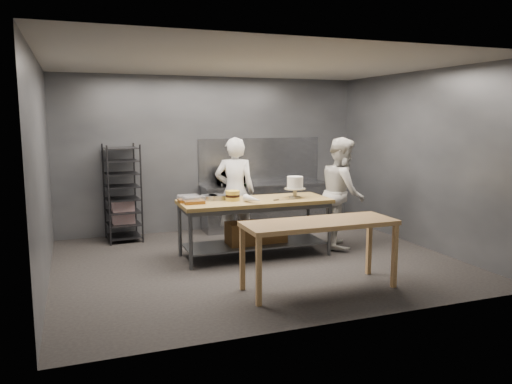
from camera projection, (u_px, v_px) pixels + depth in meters
ground at (257, 261)px, 7.75m from camera, size 6.00×6.00×0.00m
back_wall at (213, 154)px, 9.85m from camera, size 6.00×0.04×3.00m
work_table at (255, 221)px, 7.99m from camera, size 2.40×0.90×0.92m
near_counter at (320, 228)px, 6.41m from camera, size 2.00×0.70×0.90m
back_counter at (266, 206)px, 10.05m from camera, size 2.60×0.60×0.90m
splashback_panel at (260, 160)px, 10.20m from camera, size 2.60×0.02×0.90m
speed_rack at (123, 194)px, 8.96m from camera, size 0.64×0.69×1.75m
chef_behind at (235, 192)px, 8.62m from camera, size 0.80×0.67×1.88m
chef_right at (342, 193)px, 8.54m from camera, size 1.02×1.12×1.88m
microwave at (232, 178)px, 9.72m from camera, size 0.54×0.37×0.30m
frosted_cake_stand at (295, 184)px, 8.10m from camera, size 0.34×0.34×0.35m
layer_cake at (233, 196)px, 7.83m from camera, size 0.22×0.22×0.16m
cake_pans at (207, 198)px, 7.86m from camera, size 0.72×0.36×0.07m
piping_bag at (253, 199)px, 7.60m from camera, size 0.23×0.40×0.12m
offset_spatula at (281, 200)px, 7.88m from camera, size 0.36×0.02×0.02m
pastry_clamshells at (191, 199)px, 7.62m from camera, size 0.36×0.39×0.11m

